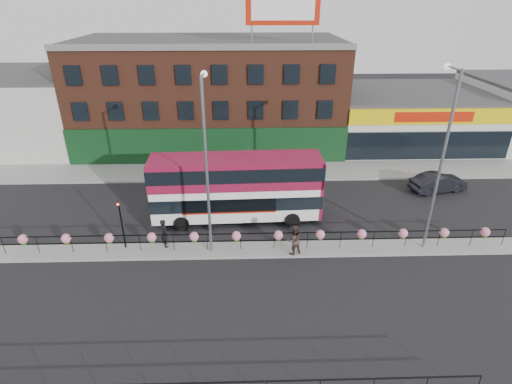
{
  "coord_description": "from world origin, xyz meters",
  "views": [
    {
      "loc": [
        -0.66,
        -20.07,
        13.92
      ],
      "look_at": [
        0.0,
        3.0,
        2.5
      ],
      "focal_mm": 28.0,
      "sensor_mm": 36.0,
      "label": 1
    }
  ],
  "objects_px": {
    "double_decker_bus": "(237,182)",
    "pedestrian_a": "(165,233)",
    "car": "(438,182)",
    "lamp_column_east": "(442,148)",
    "lamp_column_west": "(206,154)",
    "pedestrian_b": "(294,240)"
  },
  "relations": [
    {
      "from": "double_decker_bus",
      "to": "pedestrian_a",
      "type": "height_order",
      "value": "double_decker_bus"
    },
    {
      "from": "double_decker_bus",
      "to": "car",
      "type": "xyz_separation_m",
      "value": [
        15.69,
        3.97,
        -2.07
      ]
    },
    {
      "from": "car",
      "to": "lamp_column_east",
      "type": "distance_m",
      "value": 10.44
    },
    {
      "from": "pedestrian_a",
      "to": "lamp_column_west",
      "type": "distance_m",
      "value": 5.88
    },
    {
      "from": "double_decker_bus",
      "to": "pedestrian_b",
      "type": "distance_m",
      "value": 5.79
    },
    {
      "from": "double_decker_bus",
      "to": "car",
      "type": "height_order",
      "value": "double_decker_bus"
    },
    {
      "from": "double_decker_bus",
      "to": "pedestrian_b",
      "type": "height_order",
      "value": "double_decker_bus"
    },
    {
      "from": "lamp_column_west",
      "to": "pedestrian_b",
      "type": "bearing_deg",
      "value": -7.89
    },
    {
      "from": "double_decker_bus",
      "to": "pedestrian_a",
      "type": "xyz_separation_m",
      "value": [
        -4.34,
        -3.4,
        -1.73
      ]
    },
    {
      "from": "lamp_column_west",
      "to": "lamp_column_east",
      "type": "distance_m",
      "value": 12.88
    },
    {
      "from": "lamp_column_west",
      "to": "lamp_column_east",
      "type": "bearing_deg",
      "value": 0.26
    },
    {
      "from": "double_decker_bus",
      "to": "lamp_column_west",
      "type": "relative_size",
      "value": 1.11
    },
    {
      "from": "car",
      "to": "lamp_column_east",
      "type": "height_order",
      "value": "lamp_column_east"
    },
    {
      "from": "double_decker_bus",
      "to": "lamp_column_east",
      "type": "relative_size",
      "value": 1.08
    },
    {
      "from": "pedestrian_a",
      "to": "pedestrian_b",
      "type": "bearing_deg",
      "value": -119.67
    },
    {
      "from": "car",
      "to": "lamp_column_west",
      "type": "xyz_separation_m",
      "value": [
        -17.21,
        -7.69,
        5.49
      ]
    },
    {
      "from": "lamp_column_east",
      "to": "pedestrian_a",
      "type": "bearing_deg",
      "value": 179.05
    },
    {
      "from": "car",
      "to": "lamp_column_east",
      "type": "xyz_separation_m",
      "value": [
        -4.34,
        -7.63,
        5.67
      ]
    },
    {
      "from": "pedestrian_b",
      "to": "lamp_column_west",
      "type": "bearing_deg",
      "value": -31.04
    },
    {
      "from": "car",
      "to": "pedestrian_a",
      "type": "xyz_separation_m",
      "value": [
        -20.03,
        -7.37,
        0.33
      ]
    },
    {
      "from": "car",
      "to": "pedestrian_b",
      "type": "distance_m",
      "value": 14.91
    },
    {
      "from": "pedestrian_a",
      "to": "lamp_column_east",
      "type": "bearing_deg",
      "value": -113.25
    }
  ]
}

